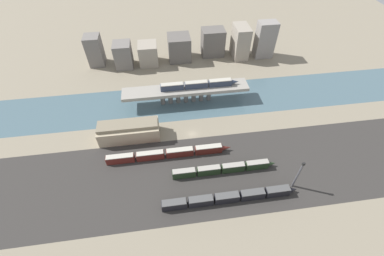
# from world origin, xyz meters

# --- Properties ---
(ground_plane) EXTENTS (400.00, 400.00, 0.00)m
(ground_plane) POSITION_xyz_m (0.00, 0.00, 0.00)
(ground_plane) COLOR gray
(railbed_yard) EXTENTS (280.00, 42.00, 0.01)m
(railbed_yard) POSITION_xyz_m (0.00, -24.00, 0.00)
(railbed_yard) COLOR #33302D
(railbed_yard) RESTS_ON ground
(river_water) EXTENTS (320.00, 29.99, 0.01)m
(river_water) POSITION_xyz_m (0.00, 25.04, 0.00)
(river_water) COLOR #47606B
(river_water) RESTS_ON ground
(bridge) EXTENTS (68.07, 9.96, 9.19)m
(bridge) POSITION_xyz_m (0.00, 25.04, 7.37)
(bridge) COLOR gray
(bridge) RESTS_ON ground
(train_on_bridge) EXTENTS (42.58, 3.03, 3.61)m
(train_on_bridge) POSITION_xyz_m (7.29, 25.04, 10.95)
(train_on_bridge) COLOR #2D384C
(train_on_bridge) RESTS_ON bridge
(train_yard_near) EXTENTS (54.86, 3.17, 4.02)m
(train_yard_near) POSITION_xyz_m (9.79, -37.39, 1.97)
(train_yard_near) COLOR black
(train_yard_near) RESTS_ON ground
(train_yard_mid) EXTENTS (45.56, 2.66, 4.14)m
(train_yard_mid) POSITION_xyz_m (10.23, -23.81, 2.03)
(train_yard_mid) COLOR #23381E
(train_yard_mid) RESTS_ON ground
(train_yard_far) EXTENTS (56.64, 2.73, 4.18)m
(train_yard_far) POSITION_xyz_m (-12.80, -12.33, 2.05)
(train_yard_far) COLOR #5B1E19
(train_yard_far) RESTS_ON ground
(warehouse_building) EXTENTS (28.55, 10.48, 9.32)m
(warehouse_building) POSITION_xyz_m (-30.22, 2.23, 4.43)
(warehouse_building) COLOR tan
(warehouse_building) RESTS_ON ground
(signal_tower) EXTENTS (1.00, 0.79, 16.10)m
(signal_tower) POSITION_xyz_m (37.25, -34.79, 8.11)
(signal_tower) COLOR #4C4C51
(signal_tower) RESTS_ON ground
(city_block_far_left) EXTENTS (9.56, 10.41, 19.43)m
(city_block_far_left) POSITION_xyz_m (-52.92, 71.12, 9.71)
(city_block_far_left) COLOR slate
(city_block_far_left) RESTS_ON ground
(city_block_left) EXTENTS (10.81, 11.94, 15.89)m
(city_block_left) POSITION_xyz_m (-35.12, 66.07, 7.94)
(city_block_left) COLOR slate
(city_block_left) RESTS_ON ground
(city_block_center) EXTENTS (11.93, 13.01, 13.70)m
(city_block_center) POSITION_xyz_m (-19.42, 67.17, 6.85)
(city_block_center) COLOR gray
(city_block_center) RESTS_ON ground
(city_block_right) EXTENTS (14.33, 14.45, 16.03)m
(city_block_right) POSITION_xyz_m (1.14, 70.17, 8.02)
(city_block_right) COLOR #605B56
(city_block_right) RESTS_ON ground
(city_block_far_right) EXTENTS (14.85, 11.03, 17.97)m
(city_block_far_right) POSITION_xyz_m (24.13, 72.42, 8.99)
(city_block_far_right) COLOR #605B56
(city_block_far_right) RESTS_ON ground
(city_block_tall) EXTENTS (9.25, 15.43, 21.02)m
(city_block_tall) POSITION_xyz_m (41.69, 67.75, 10.51)
(city_block_tall) COLOR gray
(city_block_tall) RESTS_ON ground
(city_block_low) EXTENTS (12.14, 8.43, 23.74)m
(city_block_low) POSITION_xyz_m (57.78, 65.73, 11.87)
(city_block_low) COLOR gray
(city_block_low) RESTS_ON ground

